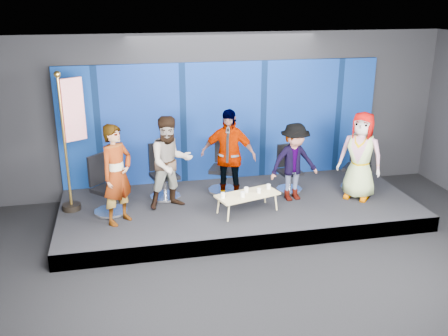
{
  "coord_description": "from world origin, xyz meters",
  "views": [
    {
      "loc": [
        -2.24,
        -6.45,
        4.23
      ],
      "look_at": [
        -0.33,
        2.4,
        1.08
      ],
      "focal_mm": 40.0,
      "sensor_mm": 36.0,
      "label": 1
    }
  ],
  "objects": [
    {
      "name": "mug_c",
      "position": [
        0.04,
        2.09,
        0.72
      ],
      "size": [
        0.08,
        0.08,
        0.1
      ],
      "primitive_type": "cylinder",
      "color": "white",
      "rests_on": "coffee_table"
    },
    {
      "name": "chair_e",
      "position": [
        2.63,
        2.69,
        0.66
      ],
      "size": [
        0.88,
        0.88,
        1.1
      ],
      "rotation": [
        0.0,
        0.0,
        -0.73
      ],
      "color": "silver",
      "rests_on": "riser"
    },
    {
      "name": "panelist_b",
      "position": [
        -1.34,
        2.56,
        1.21
      ],
      "size": [
        1.02,
        0.87,
        1.81
      ],
      "primitive_type": "imported",
      "rotation": [
        0.0,
        0.0,
        0.23
      ],
      "color": "black",
      "rests_on": "riser"
    },
    {
      "name": "mug_e",
      "position": [
        0.51,
        2.17,
        0.71
      ],
      "size": [
        0.08,
        0.08,
        0.1
      ],
      "primitive_type": "cylinder",
      "color": "white",
      "rests_on": "coffee_table"
    },
    {
      "name": "chair_a",
      "position": [
        -2.55,
        2.52,
        0.67
      ],
      "size": [
        0.9,
        0.9,
        1.13
      ],
      "rotation": [
        0.0,
        0.0,
        0.76
      ],
      "color": "silver",
      "rests_on": "riser"
    },
    {
      "name": "chair_d",
      "position": [
        1.18,
        2.91,
        0.62
      ],
      "size": [
        0.63,
        0.63,
        0.98
      ],
      "rotation": [
        0.0,
        0.0,
        0.15
      ],
      "color": "silver",
      "rests_on": "riser"
    },
    {
      "name": "backdrop",
      "position": [
        0.0,
        3.95,
        1.6
      ],
      "size": [
        7.0,
        0.08,
        2.6
      ],
      "primitive_type": "cube",
      "color": "navy",
      "rests_on": "riser"
    },
    {
      "name": "mug_b",
      "position": [
        -0.08,
        1.88,
        0.72
      ],
      "size": [
        0.09,
        0.09,
        0.1
      ],
      "primitive_type": "cylinder",
      "color": "white",
      "rests_on": "coffee_table"
    },
    {
      "name": "mug_a",
      "position": [
        -0.45,
        1.92,
        0.71
      ],
      "size": [
        0.08,
        0.08,
        0.1
      ],
      "primitive_type": "cylinder",
      "color": "white",
      "rests_on": "coffee_table"
    },
    {
      "name": "room_walls",
      "position": [
        0.0,
        0.0,
        2.43
      ],
      "size": [
        10.02,
        8.02,
        3.51
      ],
      "color": "black",
      "rests_on": "ground"
    },
    {
      "name": "chair_c",
      "position": [
        -0.16,
        3.15,
        0.68
      ],
      "size": [
        0.87,
        0.87,
        1.16
      ],
      "rotation": [
        0.0,
        0.0,
        -0.43
      ],
      "color": "silver",
      "rests_on": "riser"
    },
    {
      "name": "ground",
      "position": [
        0.0,
        0.0,
        0.0
      ],
      "size": [
        10.0,
        10.0,
        0.0
      ],
      "primitive_type": "plane",
      "color": "black",
      "rests_on": "ground"
    },
    {
      "name": "panelist_c",
      "position": [
        -0.19,
        2.64,
        1.24
      ],
      "size": [
        1.19,
        0.88,
        1.88
      ],
      "primitive_type": "imported",
      "rotation": [
        0.0,
        0.0,
        -0.43
      ],
      "color": "black",
      "rests_on": "riser"
    },
    {
      "name": "panelist_a",
      "position": [
        -2.34,
        2.06,
        1.22
      ],
      "size": [
        0.79,
        0.78,
        1.83
      ],
      "primitive_type": "imported",
      "rotation": [
        0.0,
        0.0,
        0.76
      ],
      "color": "black",
      "rests_on": "riser"
    },
    {
      "name": "riser",
      "position": [
        0.0,
        2.5,
        0.15
      ],
      "size": [
        7.0,
        3.0,
        0.3
      ],
      "primitive_type": "cube",
      "color": "black",
      "rests_on": "ground"
    },
    {
      "name": "mug_d",
      "position": [
        0.27,
        2.02,
        0.71
      ],
      "size": [
        0.08,
        0.08,
        0.09
      ],
      "primitive_type": "cylinder",
      "color": "white",
      "rests_on": "coffee_table"
    },
    {
      "name": "chair_b",
      "position": [
        -1.44,
        3.06,
        0.67
      ],
      "size": [
        0.76,
        0.76,
        1.12
      ],
      "rotation": [
        0.0,
        0.0,
        0.23
      ],
      "color": "silver",
      "rests_on": "riser"
    },
    {
      "name": "coffee_table",
      "position": [
        0.04,
        2.01,
        0.64
      ],
      "size": [
        1.28,
        0.82,
        0.37
      ],
      "rotation": [
        0.0,
        0.0,
        0.29
      ],
      "color": "tan",
      "rests_on": "riser"
    },
    {
      "name": "panelist_d",
      "position": [
        1.1,
        2.42,
        1.09
      ],
      "size": [
        1.1,
        0.73,
        1.58
      ],
      "primitive_type": "imported",
      "rotation": [
        0.0,
        0.0,
        0.15
      ],
      "color": "black",
      "rests_on": "riser"
    },
    {
      "name": "panelist_e",
      "position": [
        2.42,
        2.23,
        1.19
      ],
      "size": [
        1.03,
        1.0,
        1.78
      ],
      "primitive_type": "imported",
      "rotation": [
        0.0,
        0.0,
        -0.73
      ],
      "color": "black",
      "rests_on": "riser"
    },
    {
      "name": "flag_stand",
      "position": [
        -3.13,
        2.88,
        1.71
      ],
      "size": [
        0.57,
        0.41,
        2.66
      ],
      "rotation": [
        0.0,
        0.0,
        0.55
      ],
      "color": "black",
      "rests_on": "riser"
    }
  ]
}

